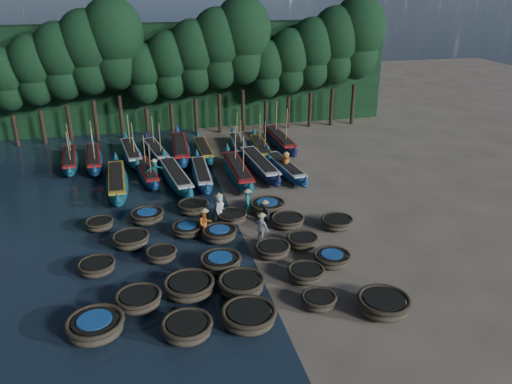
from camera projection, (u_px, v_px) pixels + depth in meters
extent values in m
plane|color=gray|center=(237.00, 223.00, 30.39)|extent=(120.00, 120.00, 0.00)
cube|color=black|center=(189.00, 76.00, 49.50)|extent=(40.00, 3.00, 10.00)
ellipsoid|color=#4B412E|center=(96.00, 329.00, 20.58)|extent=(2.27, 2.27, 0.75)
torus|color=#393021|center=(95.00, 322.00, 20.44)|extent=(2.45, 2.45, 0.23)
cylinder|color=black|center=(95.00, 321.00, 20.42)|extent=(1.86, 1.86, 0.07)
cylinder|color=#1B4D96|center=(94.00, 320.00, 20.41)|extent=(1.43, 1.43, 0.05)
ellipsoid|color=#4B412E|center=(187.00, 330.00, 20.54)|extent=(2.60, 2.60, 0.69)
torus|color=#393021|center=(187.00, 324.00, 20.41)|extent=(2.17, 2.17, 0.21)
cylinder|color=black|center=(187.00, 323.00, 20.39)|extent=(1.65, 1.65, 0.06)
ellipsoid|color=#4B412E|center=(249.00, 319.00, 21.20)|extent=(2.82, 2.82, 0.73)
torus|color=#393021|center=(249.00, 312.00, 21.07)|extent=(2.42, 2.42, 0.22)
cylinder|color=black|center=(249.00, 311.00, 21.05)|extent=(1.84, 1.84, 0.07)
ellipsoid|color=#4B412E|center=(319.00, 302.00, 22.43)|extent=(1.94, 1.94, 0.58)
torus|color=#393021|center=(319.00, 297.00, 22.33)|extent=(1.64, 1.64, 0.17)
cylinder|color=black|center=(319.00, 296.00, 22.31)|extent=(1.23, 1.23, 0.05)
ellipsoid|color=#4B412E|center=(383.00, 306.00, 22.01)|extent=(2.69, 2.69, 0.74)
torus|color=#393021|center=(384.00, 300.00, 21.87)|extent=(2.39, 2.39, 0.22)
cylinder|color=black|center=(384.00, 299.00, 21.85)|extent=(1.82, 1.82, 0.07)
ellipsoid|color=#4B412E|center=(139.00, 302.00, 22.40)|extent=(2.23, 2.23, 0.66)
torus|color=#393021|center=(138.00, 296.00, 22.28)|extent=(2.11, 2.11, 0.20)
cylinder|color=black|center=(138.00, 295.00, 22.26)|extent=(1.60, 1.60, 0.06)
ellipsoid|color=#4B412E|center=(189.00, 288.00, 23.31)|extent=(2.88, 2.88, 0.71)
torus|color=#393021|center=(189.00, 282.00, 23.18)|extent=(2.42, 2.42, 0.22)
cylinder|color=black|center=(189.00, 282.00, 23.17)|extent=(1.85, 1.85, 0.06)
ellipsoid|color=#4B412E|center=(241.00, 287.00, 23.41)|extent=(2.74, 2.74, 0.75)
torus|color=#393021|center=(241.00, 280.00, 23.28)|extent=(2.26, 2.26, 0.23)
cylinder|color=black|center=(241.00, 279.00, 23.26)|extent=(1.70, 1.70, 0.07)
ellipsoid|color=#4B412E|center=(306.00, 275.00, 24.45)|extent=(2.20, 2.20, 0.63)
torus|color=#393021|center=(306.00, 270.00, 24.34)|extent=(1.86, 1.86, 0.19)
cylinder|color=black|center=(306.00, 269.00, 24.32)|extent=(1.40, 1.40, 0.06)
ellipsoid|color=#4B412E|center=(332.00, 260.00, 25.78)|extent=(2.34, 2.34, 0.61)
torus|color=#393021|center=(332.00, 255.00, 25.67)|extent=(1.96, 1.96, 0.19)
cylinder|color=black|center=(332.00, 255.00, 25.66)|extent=(1.49, 1.49, 0.06)
cylinder|color=#1B4D96|center=(332.00, 254.00, 25.64)|extent=(1.15, 1.15, 0.04)
ellipsoid|color=#4B412E|center=(97.00, 268.00, 25.10)|extent=(1.99, 1.99, 0.58)
torus|color=#393021|center=(96.00, 263.00, 24.99)|extent=(1.89, 1.89, 0.17)
cylinder|color=black|center=(96.00, 263.00, 24.98)|extent=(1.44, 1.44, 0.05)
ellipsoid|color=#4B412E|center=(162.00, 256.00, 26.19)|extent=(1.99, 1.99, 0.60)
torus|color=#393021|center=(161.00, 251.00, 26.08)|extent=(1.67, 1.67, 0.18)
cylinder|color=black|center=(161.00, 251.00, 26.07)|extent=(1.25, 1.25, 0.05)
ellipsoid|color=#4B412E|center=(220.00, 265.00, 25.27)|extent=(2.63, 2.63, 0.73)
torus|color=#393021|center=(220.00, 259.00, 25.14)|extent=(2.17, 2.17, 0.22)
cylinder|color=black|center=(220.00, 258.00, 25.12)|extent=(1.64, 1.64, 0.07)
cylinder|color=#1B4D96|center=(220.00, 257.00, 25.10)|extent=(1.26, 1.26, 0.04)
ellipsoid|color=#4B412E|center=(272.00, 251.00, 26.66)|extent=(2.17, 2.17, 0.60)
torus|color=#393021|center=(273.00, 246.00, 26.55)|extent=(1.93, 1.93, 0.18)
cylinder|color=black|center=(273.00, 246.00, 26.54)|extent=(1.47, 1.47, 0.05)
ellipsoid|color=#4B412E|center=(302.00, 242.00, 27.56)|extent=(1.96, 1.96, 0.60)
torus|color=#393021|center=(302.00, 238.00, 27.45)|extent=(1.78, 1.78, 0.18)
cylinder|color=black|center=(302.00, 237.00, 27.43)|extent=(1.34, 1.34, 0.05)
ellipsoid|color=#4B412E|center=(131.00, 241.00, 27.62)|extent=(1.95, 1.95, 0.65)
torus|color=#393021|center=(130.00, 236.00, 27.50)|extent=(2.08, 2.08, 0.20)
cylinder|color=black|center=(130.00, 236.00, 27.49)|extent=(1.58, 1.58, 0.06)
ellipsoid|color=#4B412E|center=(187.00, 231.00, 28.89)|extent=(1.79, 1.79, 0.56)
torus|color=#393021|center=(187.00, 227.00, 28.79)|extent=(1.86, 1.86, 0.17)
cylinder|color=black|center=(187.00, 226.00, 28.78)|extent=(1.42, 1.42, 0.05)
cylinder|color=#1B4D96|center=(187.00, 226.00, 28.76)|extent=(1.09, 1.09, 0.03)
ellipsoid|color=#4B412E|center=(220.00, 235.00, 28.28)|extent=(2.44, 2.44, 0.64)
torus|color=#393021|center=(219.00, 231.00, 28.16)|extent=(2.02, 2.02, 0.20)
cylinder|color=black|center=(219.00, 230.00, 28.14)|extent=(1.53, 1.53, 0.06)
cylinder|color=#1B4D96|center=(219.00, 229.00, 28.13)|extent=(1.18, 1.18, 0.04)
ellipsoid|color=#4B412E|center=(287.00, 222.00, 29.85)|extent=(2.00, 2.00, 0.60)
torus|color=#393021|center=(288.00, 218.00, 29.74)|extent=(2.01, 2.01, 0.18)
cylinder|color=black|center=(288.00, 218.00, 29.73)|extent=(1.54, 1.54, 0.05)
ellipsoid|color=#4B412E|center=(337.00, 224.00, 29.66)|extent=(2.25, 2.25, 0.61)
torus|color=#393021|center=(337.00, 219.00, 29.55)|extent=(1.94, 1.94, 0.19)
cylinder|color=black|center=(337.00, 219.00, 29.53)|extent=(1.47, 1.47, 0.06)
ellipsoid|color=#4B412E|center=(100.00, 225.00, 29.50)|extent=(2.03, 2.03, 0.57)
torus|color=#393021|center=(99.00, 221.00, 29.40)|extent=(1.68, 1.68, 0.17)
cylinder|color=black|center=(99.00, 221.00, 29.39)|extent=(1.26, 1.26, 0.05)
ellipsoid|color=#4B412E|center=(147.00, 217.00, 30.40)|extent=(2.49, 2.49, 0.66)
torus|color=#393021|center=(147.00, 213.00, 30.28)|extent=(2.08, 2.08, 0.20)
cylinder|color=black|center=(147.00, 212.00, 30.26)|extent=(1.58, 1.58, 0.06)
cylinder|color=#1B4D96|center=(147.00, 212.00, 30.25)|extent=(1.21, 1.21, 0.04)
ellipsoid|color=#4B412E|center=(193.00, 208.00, 31.64)|extent=(2.40, 2.40, 0.65)
torus|color=#393021|center=(193.00, 204.00, 31.52)|extent=(2.01, 2.01, 0.20)
cylinder|color=black|center=(193.00, 203.00, 31.50)|extent=(1.52, 1.52, 0.06)
ellipsoid|color=#4B412E|center=(232.00, 218.00, 30.47)|extent=(1.81, 1.81, 0.57)
torus|color=#393021|center=(232.00, 214.00, 30.36)|extent=(1.93, 1.93, 0.17)
cylinder|color=black|center=(232.00, 213.00, 30.35)|extent=(1.47, 1.47, 0.05)
ellipsoid|color=#4B412E|center=(267.00, 208.00, 31.62)|extent=(2.17, 2.17, 0.71)
torus|color=#393021|center=(267.00, 203.00, 31.49)|extent=(2.31, 2.31, 0.21)
cylinder|color=black|center=(267.00, 203.00, 31.47)|extent=(1.76, 1.76, 0.06)
cylinder|color=#1B4D96|center=(267.00, 202.00, 31.45)|extent=(1.35, 1.35, 0.04)
ellipsoid|color=#10585C|center=(117.00, 183.00, 35.16)|extent=(1.81, 8.51, 1.06)
cone|color=#10585C|center=(115.00, 155.00, 38.56)|extent=(0.47, 0.47, 0.63)
cone|color=#10585C|center=(117.00, 197.00, 31.25)|extent=(0.47, 0.47, 0.53)
cube|color=gold|center=(117.00, 177.00, 34.99)|extent=(1.33, 6.59, 0.13)
cube|color=black|center=(116.00, 176.00, 34.96)|extent=(1.02, 5.74, 0.11)
ellipsoid|color=navy|center=(147.00, 173.00, 37.16)|extent=(2.17, 7.17, 0.88)
cone|color=navy|center=(139.00, 152.00, 39.90)|extent=(0.39, 0.39, 0.53)
cone|color=navy|center=(155.00, 182.00, 33.99)|extent=(0.39, 0.39, 0.44)
cube|color=#B11715|center=(147.00, 168.00, 37.02)|extent=(1.62, 5.55, 0.11)
cube|color=black|center=(147.00, 167.00, 36.99)|extent=(1.30, 4.82, 0.09)
cylinder|color=#997F4C|center=(144.00, 151.00, 37.55)|extent=(0.06, 0.21, 2.47)
cylinder|color=#997F4C|center=(150.00, 160.00, 35.50)|extent=(0.06, 0.21, 2.47)
plane|color=red|center=(150.00, 146.00, 35.13)|extent=(0.00, 0.31, 0.31)
ellipsoid|color=#10585C|center=(176.00, 178.00, 36.08)|extent=(2.62, 8.48, 1.04)
cone|color=#10585C|center=(164.00, 152.00, 39.31)|extent=(0.46, 0.46, 0.63)
cone|color=#10585C|center=(190.00, 190.00, 32.34)|extent=(0.46, 0.46, 0.52)
cube|color=silver|center=(176.00, 172.00, 35.91)|extent=(1.97, 6.56, 0.13)
cube|color=black|center=(176.00, 171.00, 35.87)|extent=(1.57, 5.70, 0.10)
ellipsoid|color=navy|center=(202.00, 175.00, 36.76)|extent=(1.60, 7.55, 0.94)
cone|color=navy|center=(197.00, 152.00, 39.83)|extent=(0.41, 0.41, 0.56)
cone|color=navy|center=(207.00, 186.00, 33.24)|extent=(0.41, 0.41, 0.47)
cube|color=silver|center=(202.00, 170.00, 36.61)|extent=(1.18, 5.85, 0.11)
cube|color=black|center=(201.00, 169.00, 36.58)|extent=(0.90, 5.09, 0.09)
ellipsoid|color=#10585C|center=(238.00, 172.00, 37.10)|extent=(1.57, 8.64, 1.08)
cone|color=#10585C|center=(227.00, 146.00, 40.60)|extent=(0.47, 0.47, 0.65)
cone|color=#10585C|center=(250.00, 184.00, 33.08)|extent=(0.47, 0.47, 0.54)
cube|color=#B11715|center=(238.00, 166.00, 36.92)|extent=(1.15, 6.70, 0.13)
cube|color=black|center=(238.00, 165.00, 36.89)|extent=(0.85, 5.83, 0.11)
cylinder|color=#997F4C|center=(235.00, 145.00, 37.61)|extent=(0.08, 0.26, 3.02)
cylinder|color=#997F4C|center=(243.00, 157.00, 35.00)|extent=(0.08, 0.26, 3.02)
plane|color=red|center=(245.00, 138.00, 34.53)|extent=(0.00, 0.38, 0.38)
ellipsoid|color=#0F1137|center=(259.00, 166.00, 38.33)|extent=(2.15, 8.84, 1.09)
cone|color=#0F1137|center=(244.00, 141.00, 41.81)|extent=(0.48, 0.48, 0.66)
cone|color=#0F1137|center=(278.00, 177.00, 34.32)|extent=(0.48, 0.48, 0.55)
cube|color=silver|center=(260.00, 160.00, 38.16)|extent=(1.60, 6.85, 0.13)
cube|color=black|center=(260.00, 159.00, 38.12)|extent=(1.24, 5.95, 0.11)
ellipsoid|color=navy|center=(285.00, 169.00, 37.89)|extent=(2.16, 7.76, 0.96)
cone|color=navy|center=(268.00, 147.00, 40.90)|extent=(0.42, 0.42, 0.57)
cone|color=navy|center=(306.00, 179.00, 34.43)|extent=(0.42, 0.42, 0.48)
cube|color=silver|center=(285.00, 164.00, 37.74)|extent=(1.61, 6.01, 0.11)
cube|color=black|center=(285.00, 163.00, 37.71)|extent=(1.28, 5.22, 0.10)
ellipsoid|color=#10585C|center=(70.00, 161.00, 39.68)|extent=(2.00, 7.45, 0.92)
cone|color=#10585C|center=(69.00, 141.00, 42.58)|extent=(0.40, 0.40, 0.55)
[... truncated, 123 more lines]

